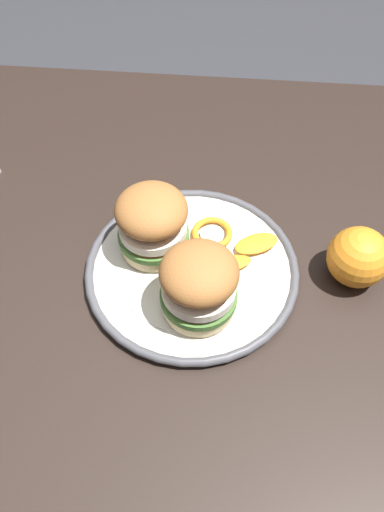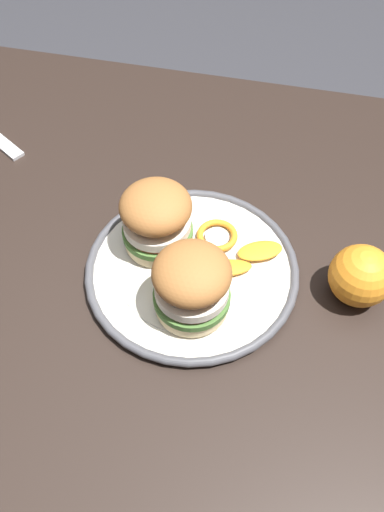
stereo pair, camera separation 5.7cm
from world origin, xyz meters
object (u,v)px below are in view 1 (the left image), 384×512
object	(u,v)px
dining_table	(200,324)
dinner_plate	(192,269)
sandwich_half_left	(198,284)
whole_orange	(358,257)
sandwich_half_right	(152,222)

from	to	relation	value
dining_table	dinner_plate	xyz separation A→B (m)	(0.01, -0.03, 0.10)
sandwich_half_left	whole_orange	xyz separation A→B (m)	(-0.21, -0.08, -0.03)
dining_table	sandwich_half_right	world-z (taller)	sandwich_half_right
dinner_plate	sandwich_half_left	world-z (taller)	sandwich_half_left
dining_table	sandwich_half_left	xyz separation A→B (m)	(0.00, 0.04, 0.16)
sandwich_half_left	dinner_plate	bearing A→B (deg)	-78.03
dining_table	sandwich_half_right	size ratio (longest dim) A/B	10.49
dinner_plate	whole_orange	distance (m)	0.22
dining_table	dinner_plate	size ratio (longest dim) A/B	4.78
sandwich_half_left	whole_orange	size ratio (longest dim) A/B	1.63
sandwich_half_right	sandwich_half_left	bearing A→B (deg)	126.65
sandwich_half_right	whole_orange	bearing A→B (deg)	177.10
dinner_plate	sandwich_half_left	bearing A→B (deg)	101.97
dining_table	sandwich_half_left	world-z (taller)	sandwich_half_left
dining_table	whole_orange	world-z (taller)	whole_orange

